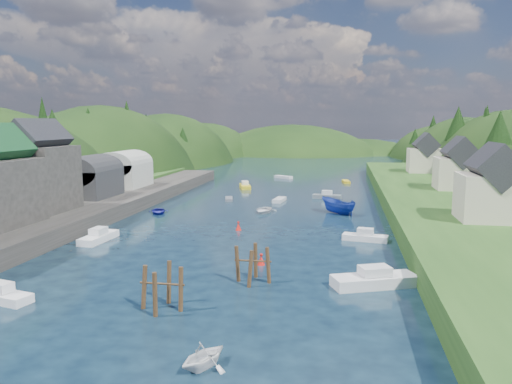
% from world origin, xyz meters
% --- Properties ---
extents(ground, '(600.00, 600.00, 0.00)m').
position_xyz_m(ground, '(0.00, 50.00, 0.00)').
color(ground, black).
rests_on(ground, ground).
extents(hillside_left, '(44.00, 245.56, 52.00)m').
position_xyz_m(hillside_left, '(-45.00, 75.00, -8.03)').
color(hillside_left, black).
rests_on(hillside_left, ground).
extents(hillside_right, '(36.00, 245.56, 48.00)m').
position_xyz_m(hillside_right, '(45.00, 75.00, -7.41)').
color(hillside_right, black).
rests_on(hillside_right, ground).
extents(far_hills, '(103.00, 68.00, 44.00)m').
position_xyz_m(far_hills, '(1.22, 174.01, -10.80)').
color(far_hills, black).
rests_on(far_hills, ground).
extents(hill_trees, '(92.25, 147.40, 12.76)m').
position_xyz_m(hill_trees, '(0.44, 63.82, 11.16)').
color(hill_trees, black).
rests_on(hill_trees, ground).
extents(quay_left, '(12.00, 110.00, 2.00)m').
position_xyz_m(quay_left, '(-24.00, 20.00, 1.00)').
color(quay_left, '#2D2B28').
rests_on(quay_left, ground).
extents(terrace_left_grass, '(12.00, 110.00, 2.50)m').
position_xyz_m(terrace_left_grass, '(-31.00, 20.00, 1.25)').
color(terrace_left_grass, '#234719').
rests_on(terrace_left_grass, ground).
extents(boat_sheds, '(7.00, 21.00, 7.50)m').
position_xyz_m(boat_sheds, '(-26.00, 39.00, 5.27)').
color(boat_sheds, '#2D2D30').
rests_on(boat_sheds, quay_left).
extents(terrace_right, '(16.00, 120.00, 2.40)m').
position_xyz_m(terrace_right, '(25.00, 40.00, 1.20)').
color(terrace_right, '#234719').
rests_on(terrace_right, ground).
extents(right_bank_cottages, '(9.00, 59.24, 8.41)m').
position_xyz_m(right_bank_cottages, '(28.00, 48.33, 5.84)').
color(right_bank_cottages, beige).
rests_on(right_bank_cottages, terrace_right).
extents(piling_cluster_near, '(3.22, 3.00, 3.70)m').
position_xyz_m(piling_cluster_near, '(-1.10, -3.13, 1.28)').
color(piling_cluster_near, '#382314').
rests_on(piling_cluster_near, ground).
extents(piling_cluster_far, '(3.05, 2.86, 3.56)m').
position_xyz_m(piling_cluster_far, '(4.01, 3.90, 1.21)').
color(piling_cluster_far, '#382314').
rests_on(piling_cluster_far, ground).
extents(channel_buoy_near, '(0.70, 0.70, 1.10)m').
position_xyz_m(channel_buoy_near, '(3.87, 8.87, 0.48)').
color(channel_buoy_near, red).
rests_on(channel_buoy_near, ground).
extents(channel_buoy_far, '(0.70, 0.70, 1.10)m').
position_xyz_m(channel_buoy_far, '(-1.26, 22.97, 0.48)').
color(channel_buoy_far, red).
rests_on(channel_buoy_far, ground).
extents(moored_boats, '(34.24, 95.42, 2.38)m').
position_xyz_m(moored_boats, '(-0.01, 21.28, 0.66)').
color(moored_boats, white).
rests_on(moored_boats, ground).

